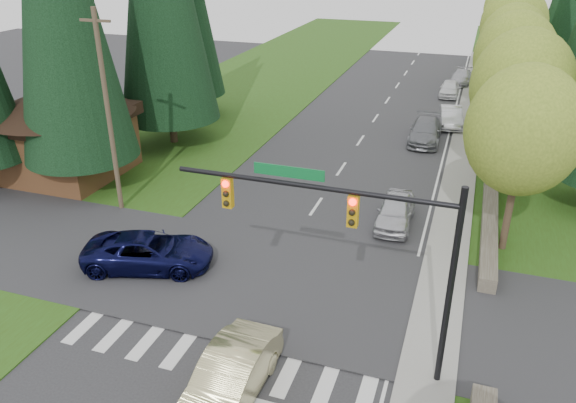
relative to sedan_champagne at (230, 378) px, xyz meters
The scene contains 22 objects.
grass_west 23.18m from the sedan_champagne, 128.01° to the left, with size 14.00×110.00×0.06m, color #2C4913.
cross_street 6.43m from the sedan_champagne, 101.43° to the left, with size 120.00×8.00×0.10m, color #28282B.
sidewalk_east 21.04m from the sedan_champagne, 74.45° to the left, with size 1.80×80.00×0.13m, color gray.
curb_east 20.82m from the sedan_champagne, 76.70° to the left, with size 0.20×80.00×0.13m, color gray.
stone_wall_north 29.19m from the sedan_champagne, 75.44° to the left, with size 0.70×40.00×0.70m, color #4C4438.
traffic_signal 5.90m from the sedan_champagne, 41.53° to the left, with size 8.70×0.37×6.80m.
brown_building 21.11m from the sedan_champagne, 140.82° to the left, with size 8.40×8.40×5.40m.
utility_pole 15.49m from the sedan_champagne, 136.39° to the left, with size 1.60×0.24×10.00m.
decid_tree_0 15.37m from the sedan_champagne, 57.07° to the left, with size 4.80×4.80×8.37m.
decid_tree_1 21.45m from the sedan_champagne, 67.34° to the left, with size 5.20×5.20×8.80m.
decid_tree_2 27.87m from the sedan_champagne, 73.38° to the left, with size 5.00×5.00×8.82m.
decid_tree_3 34.53m from the sedan_champagne, 76.58° to the left, with size 5.00×5.00×8.55m.
decid_tree_4 41.38m from the sedan_champagne, 78.71° to the left, with size 5.40×5.40×9.18m.
decid_tree_5 48.13m from the sedan_champagne, 80.58° to the left, with size 4.80×4.80×8.30m.
decid_tree_6 55.06m from the sedan_champagne, 81.68° to the left, with size 5.20×5.20×8.86m.
sedan_champagne is the anchor object (origin of this frame).
suv_navy 8.59m from the sedan_champagne, 137.57° to the left, with size 2.50×5.41×1.50m, color #0A0B32.
parked_car_a 13.43m from the sedan_champagne, 77.37° to the left, with size 1.68×4.17×1.42m, color silver.
parked_car_b 26.13m from the sedan_champagne, 83.55° to the left, with size 2.05×5.03×1.46m, color slate.
parked_car_c 30.37m from the sedan_champagne, 81.79° to the left, with size 1.49×4.26×1.40m, color silver.
parked_car_d 39.05m from the sedan_champagne, 84.71° to the left, with size 1.58×3.93×1.34m, color white.
parked_car_e 44.03m from the sedan_champagne, 84.35° to the left, with size 1.76×4.34×1.26m, color #AEAEB3.
Camera 1 is at (7.12, -9.97, 12.90)m, focal length 35.00 mm.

